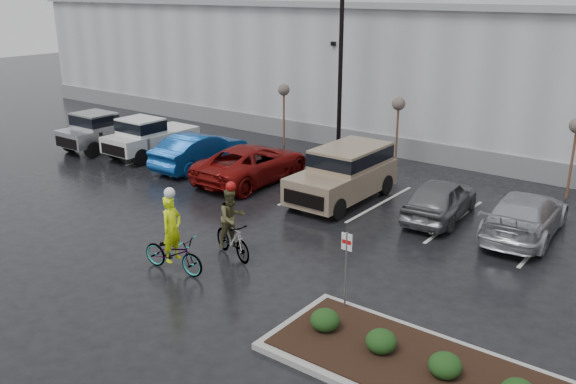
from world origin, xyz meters
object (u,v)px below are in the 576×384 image
Objects in this scene: sapling_west at (284,93)px; sapling_mid at (398,108)px; cyclist_hivis at (173,246)px; car_red at (253,163)px; pickup_white at (156,135)px; suv_tan at (342,175)px; car_far_silver at (525,215)px; car_blue at (200,150)px; car_grey at (440,199)px; lamppost at (341,39)px; pickup_silver at (110,129)px; fire_lane_sign at (346,262)px; cyclist_olive at (232,230)px.

sapling_west is 1.00× the size of sapling_mid.
car_red is at bearing 19.40° from cyclist_hivis.
car_red is (6.57, -0.44, -0.19)m from pickup_white.
suv_tan reaches higher than car_far_silver.
car_grey is (11.40, 0.57, -0.08)m from car_blue.
lamppost is 5.07m from sapling_west.
pickup_silver is (-13.30, -5.76, -1.75)m from sapling_mid.
suv_tan is (-4.68, 7.21, -0.38)m from fire_lane_sign.
lamppost is 14.78m from fire_lane_sign.
suv_tan is (4.40, 0.12, 0.24)m from car_red.
car_red is 11.12m from car_far_silver.
car_far_silver is (17.67, 0.42, -0.25)m from pickup_white.
sapling_mid is at bearing -5.84° from cyclist_hivis.
pickup_white is 17.67m from car_far_silver.
sapling_west reaches higher than pickup_silver.
car_blue is 0.97× the size of car_far_silver.
suv_tan reaches higher than car_blue.
pickup_white is (2.94, 0.48, 0.00)m from pickup_silver.
pickup_white reaches higher than car_grey.
car_far_silver is at bearing 6.28° from suv_tan.
car_blue is 0.97× the size of suv_tan.
car_red reaches higher than car_far_silver.
sapling_mid is at bearing -124.68° from car_red.
car_grey is 9.73m from cyclist_hivis.
pickup_white is 2.15× the size of cyclist_olive.
cyclist_olive is (0.75, -11.99, -1.85)m from sapling_mid.
car_grey is at bearing -178.43° from car_blue.
car_blue is (3.37, -0.35, -0.17)m from pickup_white.
car_red is 8.22m from car_grey.
cyclist_hivis is (3.84, -8.05, -0.00)m from car_red.
fire_lane_sign is at bearing 148.42° from car_blue.
lamppost is at bearing -106.37° from car_red.
sapling_mid reaches higher than car_blue.
car_red is 4.41m from suv_tan.
car_blue is at bearing -94.90° from sapling_west.
cyclist_hivis is (-7.25, -8.90, 0.05)m from car_far_silver.
suv_tan reaches higher than car_grey.
fire_lane_sign is at bearing -85.69° from cyclist_hivis.
sapling_west reaches higher than fire_lane_sign.
car_grey is (-0.89, 7.74, -0.67)m from fire_lane_sign.
cyclist_hivis reaches higher than pickup_white.
fire_lane_sign is 17.37m from pickup_white.
car_blue is at bearing -2.83° from car_red.
car_red is 2.21× the size of cyclist_hivis.
pickup_silver is 2.98m from pickup_white.
cyclist_hivis is at bearing 114.26° from car_red.
cyclist_hivis is (2.56, -12.76, -4.90)m from lamppost.
pickup_white is 3.39m from car_blue.
cyclist_hivis is (13.36, -8.00, -0.20)m from pickup_silver.
fire_lane_sign is 0.51× the size of car_grey.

